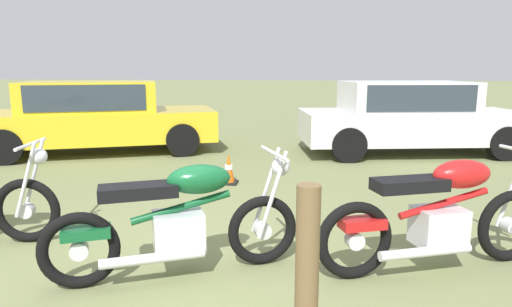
% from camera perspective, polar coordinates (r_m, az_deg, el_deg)
% --- Properties ---
extents(ground_plane, '(120.00, 120.00, 0.00)m').
position_cam_1_polar(ground_plane, '(3.96, -10.56, -14.52)').
color(ground_plane, olive).
extents(motorcycle_green, '(1.95, 1.12, 1.02)m').
position_cam_1_polar(motorcycle_green, '(3.70, -9.85, -8.40)').
color(motorcycle_green, black).
rests_on(motorcycle_green, ground).
extents(motorcycle_red, '(2.03, 1.02, 1.02)m').
position_cam_1_polar(motorcycle_red, '(4.05, 22.56, -7.29)').
color(motorcycle_red, black).
rests_on(motorcycle_red, ground).
extents(car_yellow, '(4.85, 3.31, 1.43)m').
position_cam_1_polar(car_yellow, '(9.49, -19.83, 4.88)').
color(car_yellow, gold).
rests_on(car_yellow, ground).
extents(car_white, '(4.57, 2.47, 1.43)m').
position_cam_1_polar(car_white, '(9.36, 18.99, 4.85)').
color(car_white, silver).
rests_on(car_white, ground).
extents(traffic_cone, '(0.25, 0.25, 0.46)m').
position_cam_1_polar(traffic_cone, '(6.58, -3.51, -2.13)').
color(traffic_cone, '#EA590F').
rests_on(traffic_cone, ground).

